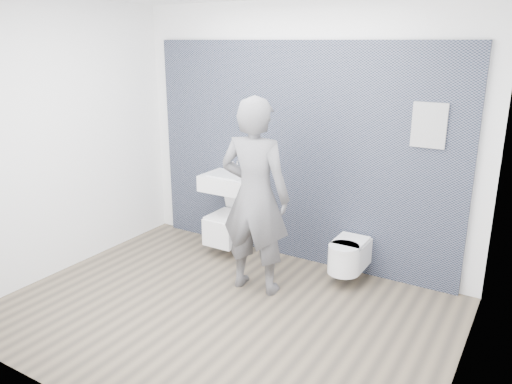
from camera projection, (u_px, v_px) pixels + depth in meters
The scene contains 8 objects.
ground at pixel (222, 312), 4.58m from camera, with size 4.00×4.00×0.00m, color brown.
room_shell at pixel (218, 124), 4.08m from camera, with size 4.00×4.00×4.00m.
tile_wall at pixel (295, 256), 5.79m from camera, with size 3.60×0.06×2.40m, color black.
washbasin at pixel (230, 182), 5.69m from camera, with size 0.60×0.45×0.45m.
toilet_square at pixel (229, 226), 5.81m from camera, with size 0.37×0.54×0.72m.
toilet_rounded at pixel (348, 255), 5.07m from camera, with size 0.33×0.55×0.30m.
info_placard at pixel (413, 286), 5.07m from camera, with size 0.31×0.03×0.42m, color silver.
visitor at pixel (255, 197), 4.76m from camera, with size 0.70×0.46×1.92m, color slate.
Camera 1 is at (2.37, -3.31, 2.40)m, focal length 35.00 mm.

